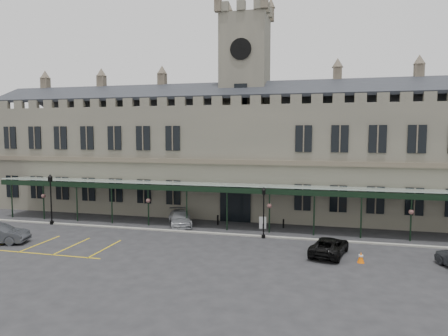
% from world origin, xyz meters
% --- Properties ---
extents(ground, '(140.00, 140.00, 0.00)m').
position_xyz_m(ground, '(0.00, 0.00, 0.00)').
color(ground, '#232325').
extents(station_building, '(60.00, 10.36, 17.30)m').
position_xyz_m(station_building, '(0.00, 15.91, 6.47)').
color(station_building, '#5E5A4E').
rests_on(station_building, ground).
extents(clock_tower, '(5.60, 5.60, 24.80)m').
position_xyz_m(clock_tower, '(0.00, 16.00, 13.11)').
color(clock_tower, '#5E5A4E').
rests_on(clock_tower, ground).
extents(canopy, '(50.00, 4.10, 4.30)m').
position_xyz_m(canopy, '(0.00, 7.46, 2.40)').
color(canopy, '#8C9E93').
rests_on(canopy, ground).
extents(kerb, '(60.00, 0.40, 0.12)m').
position_xyz_m(kerb, '(0.00, 5.50, 0.06)').
color(kerb, gray).
rests_on(kerb, ground).
extents(parking_markings, '(16.00, 6.00, 0.01)m').
position_xyz_m(parking_markings, '(-14.00, -1.50, 0.00)').
color(parking_markings, gold).
rests_on(parking_markings, ground).
extents(tree_behind_left, '(6.00, 6.00, 16.00)m').
position_xyz_m(tree_behind_left, '(-22.00, 25.00, 12.81)').
color(tree_behind_left, '#332314').
rests_on(tree_behind_left, ground).
extents(tree_behind_mid, '(6.00, 6.00, 16.00)m').
position_xyz_m(tree_behind_mid, '(8.00, 25.00, 12.81)').
color(tree_behind_mid, '#332314').
rests_on(tree_behind_mid, ground).
extents(lamp_post_left, '(0.48, 0.48, 5.09)m').
position_xyz_m(lamp_post_left, '(-17.68, 5.35, 3.02)').
color(lamp_post_left, black).
rests_on(lamp_post_left, ground).
extents(lamp_post_mid, '(0.43, 0.43, 4.53)m').
position_xyz_m(lamp_post_mid, '(3.75, 5.19, 2.68)').
color(lamp_post_mid, black).
rests_on(lamp_post_mid, ground).
extents(traffic_cone, '(0.49, 0.49, 0.78)m').
position_xyz_m(traffic_cone, '(11.39, 0.22, 0.38)').
color(traffic_cone, '#FF6A08').
rests_on(traffic_cone, ground).
extents(sign_board, '(0.68, 0.15, 1.17)m').
position_xyz_m(sign_board, '(3.20, 8.52, 0.57)').
color(sign_board, black).
rests_on(sign_board, ground).
extents(bollard_left, '(0.18, 0.18, 0.98)m').
position_xyz_m(bollard_left, '(-1.40, 9.06, 0.49)').
color(bollard_left, black).
rests_on(bollard_left, ground).
extents(bollard_right, '(0.16, 0.16, 0.87)m').
position_xyz_m(bollard_right, '(5.10, 9.31, 0.44)').
color(bollard_right, black).
rests_on(bollard_right, ground).
extents(car_taxi, '(3.96, 5.34, 1.44)m').
position_xyz_m(car_taxi, '(-5.00, 7.99, 0.72)').
color(car_taxi, '#9EA1A6').
rests_on(car_taxi, ground).
extents(car_van, '(3.31, 5.22, 1.34)m').
position_xyz_m(car_van, '(9.25, 1.59, 0.67)').
color(car_van, black).
rests_on(car_van, ground).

